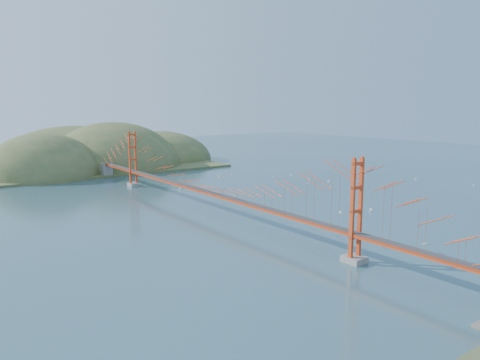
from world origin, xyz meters
TOP-DOWN VIEW (x-y plane):
  - ground at (0.00, 0.00)m, footprint 320.00×320.00m
  - bridge at (0.00, 0.18)m, footprint 2.20×94.40m
  - far_headlands at (2.21, 68.52)m, footprint 84.00×58.00m
  - sailboat_14 at (17.04, -12.67)m, footprint 0.52×0.58m
  - sailboat_4 at (32.86, 4.15)m, footprint 0.56×0.56m
  - sailboat_1 at (32.21, 10.37)m, footprint 0.67×0.67m
  - sailboat_2 at (21.73, -14.93)m, footprint 0.59×0.48m
  - sailboat_16 at (24.54, 0.57)m, footprint 0.55×0.55m
  - sailboat_15 at (26.40, 31.22)m, footprint 0.46×0.50m
  - sailboat_6 at (12.34, -30.79)m, footprint 0.61×0.61m
  - sailboat_3 at (6.00, 20.72)m, footprint 0.64×0.58m
  - sailboat_12 at (21.51, 29.73)m, footprint 0.55×0.51m
  - sailboat_17 at (36.71, 20.91)m, footprint 0.53×0.52m
  - sailboat_8 at (36.22, 14.19)m, footprint 0.56×0.56m
  - sailboat_7 at (31.38, 21.11)m, footprint 0.54×0.54m
  - sailboat_10 at (8.00, -28.62)m, footprint 0.42×0.51m
  - sailboat_9 at (36.71, 14.72)m, footprint 0.53×0.53m
  - sailboat_5 at (38.17, 9.87)m, footprint 0.51×0.59m
  - sailboat_11 at (56.40, -0.19)m, footprint 0.64×0.64m
  - sailboat_0 at (18.28, 3.54)m, footprint 0.59×0.64m
  - sailboat_extra_0 at (59.58, -12.12)m, footprint 0.50×0.53m

SIDE VIEW (x-z plane):
  - ground at x=0.00m, z-range 0.00..0.00m
  - far_headlands at x=2.21m, z-range -12.50..12.50m
  - sailboat_15 at x=26.40m, z-range -0.15..0.42m
  - sailboat_9 at x=36.71m, z-range -0.15..0.42m
  - sailboat_16 at x=24.54m, z-range -0.15..0.43m
  - sailboat_10 at x=8.00m, z-range -0.15..0.43m
  - sailboat_8 at x=36.22m, z-range -0.16..0.43m
  - sailboat_4 at x=32.86m, z-range -0.16..0.44m
  - sailboat_extra_0 at x=59.58m, z-range -0.16..0.44m
  - sailboat_7 at x=31.38m, z-range -0.16..0.44m
  - sailboat_17 at x=36.71m, z-range -0.16..0.44m
  - sailboat_12 at x=21.51m, z-range -0.17..0.46m
  - sailboat_6 at x=12.34m, z-range -0.17..0.46m
  - sailboat_14 at x=17.04m, z-range -0.18..0.48m
  - sailboat_5 at x=38.17m, z-range -0.19..0.49m
  - sailboat_11 at x=56.40m, z-range -0.19..0.49m
  - sailboat_2 at x=21.73m, z-range -0.20..0.50m
  - sailboat_1 at x=32.21m, z-range -0.20..0.51m
  - sailboat_0 at x=18.28m, z-range -0.20..0.51m
  - sailboat_3 at x=6.00m, z-range -0.20..0.52m
  - bridge at x=0.00m, z-range 1.01..13.01m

